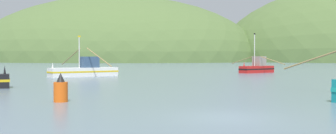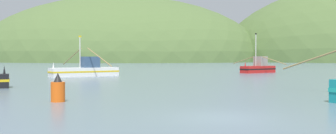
# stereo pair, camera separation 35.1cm
# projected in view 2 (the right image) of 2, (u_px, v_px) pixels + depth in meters

# --- Properties ---
(ground_plane) EXTENTS (600.00, 600.00, 0.00)m
(ground_plane) POSITION_uv_depth(u_px,v_px,m) (220.00, 118.00, 15.66)
(ground_plane) COLOR slate
(hill_mid_right) EXTENTS (154.17, 123.34, 67.97)m
(hill_mid_right) POSITION_uv_depth(u_px,v_px,m) (118.00, 61.00, 209.66)
(hill_mid_right) COLOR #516B38
(hill_mid_right) RESTS_ON ground
(fishing_boat_red) EXTENTS (7.81, 7.00, 6.02)m
(fishing_boat_red) POSITION_uv_depth(u_px,v_px,m) (258.00, 67.00, 59.50)
(fishing_boat_red) COLOR red
(fishing_boat_red) RESTS_ON ground
(fishing_boat_white) EXTENTS (11.17, 10.74, 5.06)m
(fishing_boat_white) POSITION_uv_depth(u_px,v_px,m) (85.00, 70.00, 48.68)
(fishing_boat_white) COLOR white
(fishing_boat_white) RESTS_ON ground
(channel_buoy) EXTENTS (0.76, 0.76, 1.58)m
(channel_buoy) POSITION_uv_depth(u_px,v_px,m) (58.00, 90.00, 21.20)
(channel_buoy) COLOR #E55914
(channel_buoy) RESTS_ON ground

